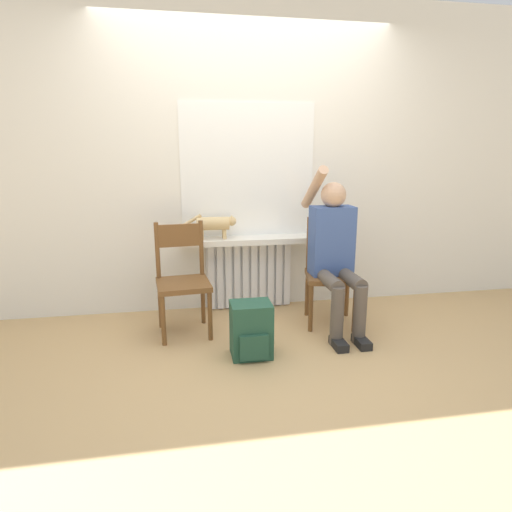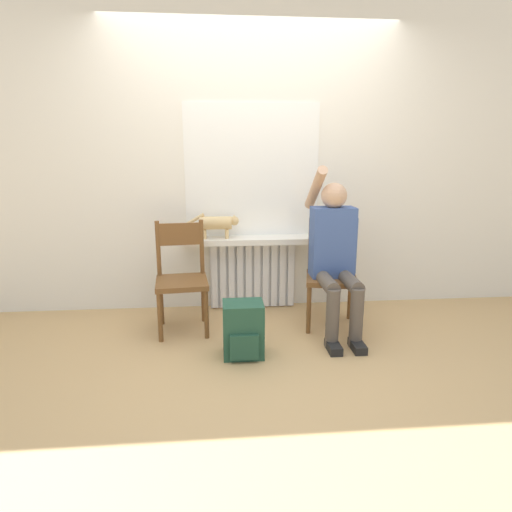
{
  "view_description": "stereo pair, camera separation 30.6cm",
  "coord_description": "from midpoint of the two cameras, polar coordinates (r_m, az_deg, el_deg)",
  "views": [
    {
      "loc": [
        -0.61,
        -2.6,
        1.42
      ],
      "look_at": [
        0.0,
        0.79,
        0.58
      ],
      "focal_mm": 30.0,
      "sensor_mm": 36.0,
      "label": 1
    },
    {
      "loc": [
        -0.3,
        -2.64,
        1.42
      ],
      "look_at": [
        0.0,
        0.79,
        0.58
      ],
      "focal_mm": 30.0,
      "sensor_mm": 36.0,
      "label": 2
    }
  ],
  "objects": [
    {
      "name": "person",
      "position": [
        3.45,
        12.99,
        0.61
      ],
      "size": [
        0.36,
        0.97,
        1.32
      ],
      "color": "brown",
      "rests_on": "ground_plane"
    },
    {
      "name": "ground_plane",
      "position": [
        3.01,
        4.36,
        -14.39
      ],
      "size": [
        12.0,
        12.0,
        0.0
      ],
      "primitive_type": "plane",
      "color": "tan"
    },
    {
      "name": "window_glass",
      "position": [
        3.85,
        1.78,
        11.3
      ],
      "size": [
        1.18,
        0.01,
        1.15
      ],
      "color": "white",
      "rests_on": "windowsill"
    },
    {
      "name": "radiator",
      "position": [
        3.96,
        1.75,
        -2.48
      ],
      "size": [
        0.78,
        0.08,
        0.63
      ],
      "color": "white",
      "rests_on": "ground_plane"
    },
    {
      "name": "cat",
      "position": [
        3.74,
        -2.87,
        4.36
      ],
      "size": [
        0.48,
        0.11,
        0.22
      ],
      "color": "#DBB77A",
      "rests_on": "windowsill"
    },
    {
      "name": "wall_with_window",
      "position": [
        3.88,
        1.73,
        12.72
      ],
      "size": [
        7.0,
        0.06,
        2.7
      ],
      "color": "white",
      "rests_on": "ground_plane"
    },
    {
      "name": "windowsill",
      "position": [
        3.8,
        1.93,
        2.12
      ],
      "size": [
        1.23,
        0.25,
        0.05
      ],
      "color": "white",
      "rests_on": "radiator"
    },
    {
      "name": "chair_right",
      "position": [
        3.6,
        12.4,
        -2.25
      ],
      "size": [
        0.48,
        0.48,
        0.88
      ],
      "rotation": [
        0.0,
        0.0,
        -0.21
      ],
      "color": "brown",
      "rests_on": "ground_plane"
    },
    {
      "name": "chair_left",
      "position": [
        3.45,
        -7.42,
        -2.77
      ],
      "size": [
        0.44,
        0.44,
        0.88
      ],
      "rotation": [
        0.0,
        0.0,
        0.1
      ],
      "color": "brown",
      "rests_on": "ground_plane"
    },
    {
      "name": "backpack",
      "position": [
        3.06,
        1.19,
        -9.86
      ],
      "size": [
        0.28,
        0.26,
        0.39
      ],
      "color": "#234C38",
      "rests_on": "ground_plane"
    }
  ]
}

